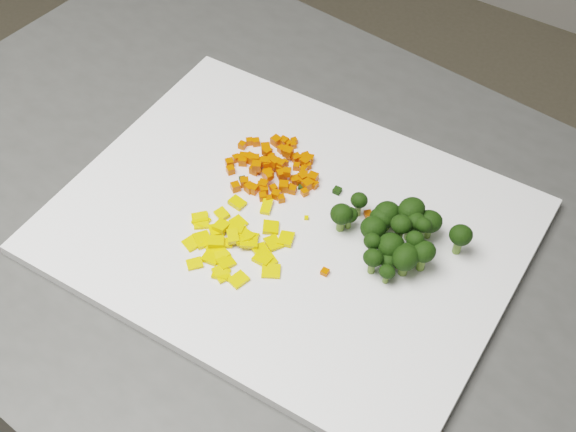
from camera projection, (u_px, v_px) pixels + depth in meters
The scene contains 152 objects.
counter_block at pixel (276, 418), 1.16m from camera, with size 0.89×0.63×0.90m, color #41413E.
cutting_board at pixel (288, 226), 0.80m from camera, with size 0.44×0.34×0.01m, color white.
carrot_pile at pixel (275, 161), 0.83m from camera, with size 0.10×0.10×0.03m, color #D44102, non-canonical shape.
pepper_pile at pixel (231, 236), 0.77m from camera, with size 0.11×0.11×0.02m, color yellow, non-canonical shape.
broccoli_pile at pixel (400, 224), 0.76m from camera, with size 0.12×0.12×0.06m, color black, non-canonical shape.
carrot_cube_0 at pixel (235, 187), 0.82m from camera, with size 0.01×0.01×0.01m, color #D44102.
carrot_cube_1 at pixel (273, 168), 0.84m from camera, with size 0.01×0.01×0.01m, color #D44102.
carrot_cube_2 at pixel (293, 190), 0.82m from camera, with size 0.01×0.01×0.01m, color #D44102.
carrot_cube_3 at pixel (261, 186), 0.82m from camera, with size 0.01×0.01×0.01m, color #D44102.
carrot_cube_4 at pixel (301, 159), 0.85m from camera, with size 0.01×0.01×0.01m, color #D44102.
carrot_cube_5 at pixel (303, 175), 0.83m from camera, with size 0.01×0.01×0.01m, color #D44102.
carrot_cube_6 at pixel (243, 161), 0.84m from camera, with size 0.01×0.01×0.01m, color #D44102.
carrot_cube_7 at pixel (263, 185), 0.82m from camera, with size 0.01×0.01×0.01m, color #D44102.
carrot_cube_8 at pixel (313, 182), 0.83m from camera, with size 0.01×0.01×0.01m, color #D44102.
carrot_cube_9 at pixel (257, 166), 0.83m from camera, with size 0.01×0.01×0.01m, color #D44102.
carrot_cube_10 at pixel (281, 199), 0.81m from camera, with size 0.01×0.01×0.01m, color #D44102.
carrot_cube_11 at pixel (243, 157), 0.85m from camera, with size 0.01×0.01×0.01m, color #D44102.
carrot_cube_12 at pixel (293, 145), 0.86m from camera, with size 0.01×0.01×0.01m, color #D44102.
carrot_cube_13 at pixel (284, 169), 0.84m from camera, with size 0.01×0.01×0.01m, color #D44102.
carrot_cube_14 at pixel (311, 185), 0.82m from camera, with size 0.01×0.01×0.01m, color #D44102.
carrot_cube_15 at pixel (313, 178), 0.83m from camera, with size 0.01×0.01×0.01m, color #D44102.
carrot_cube_16 at pixel (288, 152), 0.84m from camera, with size 0.01×0.01×0.01m, color #D44102.
carrot_cube_17 at pixel (307, 166), 0.84m from camera, with size 0.01×0.01×0.01m, color #D44102.
carrot_cube_18 at pixel (271, 156), 0.84m from camera, with size 0.01×0.01×0.01m, color #D44102.
carrot_cube_19 at pixel (310, 159), 0.85m from camera, with size 0.01×0.01×0.01m, color #D44102.
carrot_cube_20 at pixel (284, 141), 0.86m from camera, with size 0.01×0.01×0.01m, color #D44102.
carrot_cube_21 at pixel (267, 152), 0.84m from camera, with size 0.01×0.01×0.01m, color #D44102.
carrot_cube_22 at pixel (276, 195), 0.81m from camera, with size 0.01×0.01×0.01m, color #D44102.
carrot_cube_23 at pixel (243, 160), 0.85m from camera, with size 0.01×0.01×0.01m, color #D44102.
carrot_cube_24 at pixel (307, 185), 0.82m from camera, with size 0.01×0.01×0.01m, color #D44102.
carrot_cube_25 at pixel (274, 188), 0.82m from camera, with size 0.01×0.01×0.01m, color #D44102.
carrot_cube_26 at pixel (287, 172), 0.82m from camera, with size 0.01×0.01×0.01m, color #D44102.
carrot_cube_27 at pixel (259, 162), 0.84m from camera, with size 0.01×0.01×0.01m, color #D44102.
carrot_cube_28 at pixel (263, 197), 0.81m from camera, with size 0.01×0.01×0.01m, color #D44102.
carrot_cube_29 at pixel (249, 141), 0.86m from camera, with size 0.01×0.01×0.01m, color #D44102.
carrot_cube_30 at pixel (266, 148), 0.86m from camera, with size 0.01×0.01×0.01m, color #D44102.
carrot_cube_31 at pixel (295, 180), 0.82m from camera, with size 0.01×0.01×0.01m, color #D44102.
carrot_cube_32 at pixel (230, 163), 0.84m from camera, with size 0.01×0.01×0.01m, color #D44102.
carrot_cube_33 at pixel (307, 165), 0.84m from camera, with size 0.01×0.01×0.01m, color #D44102.
carrot_cube_34 at pixel (281, 164), 0.83m from camera, with size 0.01×0.01×0.01m, color #D44102.
carrot_cube_35 at pixel (296, 158), 0.85m from camera, with size 0.01×0.01×0.01m, color #D44102.
carrot_cube_36 at pixel (281, 168), 0.83m from camera, with size 0.01×0.01×0.01m, color #D44102.
carrot_cube_37 at pixel (264, 162), 0.83m from camera, with size 0.01×0.01×0.01m, color #D44102.
carrot_cube_38 at pixel (267, 172), 0.83m from camera, with size 0.01×0.01×0.01m, color #D44102.
carrot_cube_39 at pixel (264, 190), 0.82m from camera, with size 0.01×0.01×0.01m, color #D44102.
carrot_cube_40 at pixel (305, 192), 0.82m from camera, with size 0.01×0.01×0.01m, color #D44102.
carrot_cube_41 at pixel (242, 145), 0.86m from camera, with size 0.01×0.01×0.01m, color #D44102.
carrot_cube_42 at pixel (284, 187), 0.82m from camera, with size 0.01×0.01×0.01m, color #D44102.
carrot_cube_43 at pixel (239, 158), 0.85m from camera, with size 0.01×0.01×0.01m, color #D44102.
carrot_cube_44 at pixel (266, 164), 0.83m from camera, with size 0.01×0.01×0.01m, color #D44102.
carrot_cube_45 at pixel (305, 161), 0.84m from camera, with size 0.01×0.01×0.01m, color #D44102.
carrot_cube_46 at pixel (276, 141), 0.86m from camera, with size 0.01×0.01×0.01m, color #D44102.
carrot_cube_47 at pixel (262, 187), 0.82m from camera, with size 0.01×0.01×0.01m, color #D44102.
carrot_cube_48 at pixel (306, 157), 0.85m from camera, with size 0.01×0.01×0.01m, color #D44102.
carrot_cube_49 at pixel (305, 162), 0.84m from camera, with size 0.01×0.01×0.01m, color #D44102.
carrot_cube_50 at pixel (286, 150), 0.86m from camera, with size 0.01×0.01×0.01m, color #D44102.
carrot_cube_51 at pixel (303, 177), 0.83m from camera, with size 0.01×0.01×0.01m, color #D44102.
carrot_cube_52 at pixel (284, 163), 0.83m from camera, with size 0.01×0.01×0.01m, color #D44102.
carrot_cube_53 at pixel (253, 189), 0.82m from camera, with size 0.01×0.01×0.01m, color #D44102.
carrot_cube_54 at pixel (272, 162), 0.83m from camera, with size 0.01×0.01×0.01m, color #D44102.
carrot_cube_55 at pixel (256, 159), 0.83m from camera, with size 0.01×0.01×0.01m, color #D44102.
carrot_cube_56 at pixel (303, 170), 0.84m from camera, with size 0.01×0.01×0.01m, color #D44102.
carrot_cube_57 at pixel (236, 158), 0.85m from camera, with size 0.01×0.01×0.01m, color #D44102.
carrot_cube_58 at pixel (296, 167), 0.84m from camera, with size 0.01×0.01×0.01m, color #D44102.
carrot_cube_59 at pixel (278, 161), 0.84m from camera, with size 0.01×0.01×0.01m, color #D44102.
carrot_cube_60 at pixel (294, 141), 0.86m from camera, with size 0.01×0.01×0.01m, color #D44102.
carrot_cube_61 at pixel (314, 185), 0.82m from camera, with size 0.01×0.01×0.01m, color #D44102.
carrot_cube_62 at pixel (291, 188), 0.82m from camera, with size 0.01×0.01×0.01m, color #D44102.
carrot_cube_63 at pixel (268, 175), 0.83m from camera, with size 0.01×0.01×0.01m, color #D44102.
carrot_cube_64 at pixel (264, 187), 0.82m from camera, with size 0.01×0.01×0.01m, color #D44102.
carrot_cube_65 at pixel (276, 194), 0.81m from camera, with size 0.01×0.01×0.01m, color #D44102.
carrot_cube_66 at pixel (250, 188), 0.82m from camera, with size 0.01×0.01×0.01m, color #D44102.
carrot_cube_67 at pixel (256, 142), 0.86m from camera, with size 0.01×0.01×0.01m, color #D44102.
carrot_cube_68 at pixel (281, 174), 0.82m from camera, with size 0.01×0.01×0.01m, color #D44102.
carrot_cube_69 at pixel (281, 149), 0.86m from camera, with size 0.01×0.01×0.01m, color #D44102.
carrot_cube_70 at pixel (299, 181), 0.83m from camera, with size 0.01×0.01×0.01m, color #D44102.
carrot_cube_71 at pixel (231, 170), 0.84m from camera, with size 0.01×0.01×0.01m, color #D44102.
carrot_cube_72 at pixel (269, 199), 0.81m from camera, with size 0.01×0.01×0.01m, color #D44102.
carrot_cube_73 at pixel (251, 158), 0.85m from camera, with size 0.01×0.01×0.01m, color #D44102.
carrot_cube_74 at pixel (288, 144), 0.86m from camera, with size 0.01×0.01×0.01m, color #D44102.
carrot_cube_75 at pixel (282, 176), 0.83m from camera, with size 0.01×0.01×0.01m, color #D44102.
carrot_cube_76 at pixel (255, 169), 0.83m from camera, with size 0.01×0.01×0.01m, color #D44102.
carrot_cube_77 at pixel (275, 162), 0.83m from camera, with size 0.01×0.01×0.01m, color #D44102.
carrot_cube_78 at pixel (269, 177), 0.82m from camera, with size 0.01×0.01×0.01m, color #D44102.
carrot_cube_79 at pixel (245, 182), 0.82m from camera, with size 0.01×0.01×0.01m, color #D44102.
pepper_chunk_0 at pixel (271, 227), 0.79m from camera, with size 0.02×0.02×0.00m, color yellow.
pepper_chunk_1 at pixel (226, 263), 0.76m from camera, with size 0.02×0.01×0.00m, color yellow.
pepper_chunk_2 at pixel (192, 243), 0.77m from camera, with size 0.02×0.02×0.00m, color yellow.
pepper_chunk_3 at pixel (286, 239), 0.78m from camera, with size 0.01×0.02×0.00m, color yellow.
pepper_chunk_4 at pixel (211, 257), 0.76m from camera, with size 0.02×0.01×0.00m, color yellow.
pepper_chunk_5 at pixel (239, 223), 0.79m from camera, with size 0.02×0.01×0.00m, color yellow.
pepper_chunk_6 at pixel (268, 261), 0.76m from camera, with size 0.01×0.01×0.00m, color yellow.
pepper_chunk_7 at pixel (216, 230), 0.78m from camera, with size 0.02×0.01×0.00m, color yellow.
pepper_chunk_8 at pixel (216, 241), 0.77m from camera, with size 0.02×0.01×0.00m, color yellow.
pepper_chunk_9 at pixel (203, 240), 0.78m from camera, with size 0.02×0.02×0.00m, color yellow.
pepper_chunk_10 at pixel (223, 243), 0.77m from camera, with size 0.02×0.01×0.00m, color yellow.
pepper_chunk_11 at pixel (273, 243), 0.77m from camera, with size 0.02×0.01×0.00m, color yellow.
pepper_chunk_12 at pixel (201, 221), 0.79m from camera, with size 0.01×0.01×0.00m, color yellow.
pepper_chunk_13 at pixel (201, 221), 0.79m from camera, with size 0.02×0.01×0.00m, color yellow.
pepper_chunk_14 at pixel (216, 246), 0.77m from camera, with size 0.02×0.01×0.00m, color yellow.
pepper_chunk_15 at pixel (222, 274), 0.75m from camera, with size 0.01×0.02×0.00m, color yellow.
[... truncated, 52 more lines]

